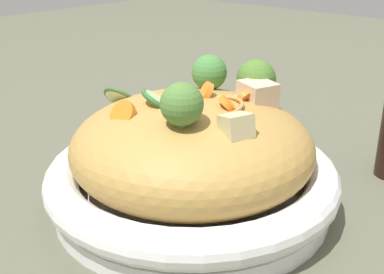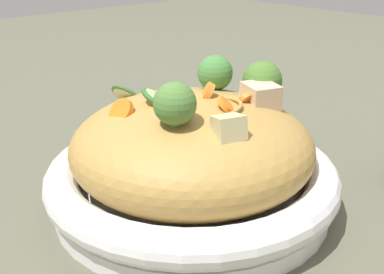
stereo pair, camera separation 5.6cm
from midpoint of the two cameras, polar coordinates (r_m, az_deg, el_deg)
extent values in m
plane|color=#555745|center=(0.59, -2.70, -7.77)|extent=(3.00, 3.00, 0.00)
cylinder|color=white|center=(0.59, -2.72, -6.97)|extent=(0.31, 0.31, 0.02)
torus|color=white|center=(0.58, -2.77, -4.41)|extent=(0.33, 0.33, 0.04)
ellipsoid|color=#B08742|center=(0.56, -2.84, -1.11)|extent=(0.27, 0.27, 0.11)
torus|color=#A68B3D|center=(0.54, -4.69, 2.34)|extent=(0.09, 0.09, 0.03)
torus|color=#B48945|center=(0.53, -0.26, 3.40)|extent=(0.08, 0.08, 0.01)
torus|color=tan|center=(0.54, 0.14, 1.71)|extent=(0.09, 0.09, 0.03)
cone|color=#93B469|center=(0.60, -0.68, 5.41)|extent=(0.02, 0.02, 0.01)
sphere|color=#45823D|center=(0.60, -0.69, 7.35)|extent=(0.06, 0.06, 0.04)
cone|color=#8EAF6F|center=(0.60, 4.63, 4.42)|extent=(0.03, 0.03, 0.01)
sphere|color=#4B762E|center=(0.60, 4.70, 6.57)|extent=(0.06, 0.06, 0.05)
cone|color=#98AC77|center=(0.49, -4.43, 1.04)|extent=(0.03, 0.03, 0.02)
sphere|color=#507D38|center=(0.48, -4.52, 3.70)|extent=(0.05, 0.05, 0.04)
cylinder|color=orange|center=(0.53, -10.95, 2.50)|extent=(0.03, 0.02, 0.03)
cylinder|color=orange|center=(0.56, -1.40, 5.00)|extent=(0.03, 0.03, 0.03)
cylinder|color=orange|center=(0.56, 3.16, 4.42)|extent=(0.02, 0.02, 0.02)
cylinder|color=orange|center=(0.52, 1.17, 3.62)|extent=(0.03, 0.03, 0.02)
cylinder|color=orange|center=(0.56, 4.46, 4.24)|extent=(0.03, 0.03, 0.02)
cylinder|color=beige|center=(0.62, -10.75, 4.30)|extent=(0.04, 0.04, 0.03)
torus|color=#3A602C|center=(0.62, -10.75, 4.30)|extent=(0.05, 0.04, 0.04)
cylinder|color=#C5DF96|center=(0.54, -6.93, 4.08)|extent=(0.04, 0.04, 0.02)
torus|color=#31662E|center=(0.54, -6.93, 4.08)|extent=(0.05, 0.05, 0.03)
cube|color=#D1B295|center=(0.57, 4.71, 4.74)|extent=(0.05, 0.04, 0.03)
cube|color=#CBBE89|center=(0.48, 1.78, 1.17)|extent=(0.04, 0.04, 0.03)
camera|label=1|loc=(0.03, -92.86, -1.17)|focal=46.70mm
camera|label=2|loc=(0.03, 87.14, 1.17)|focal=46.70mm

